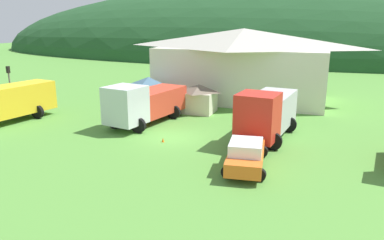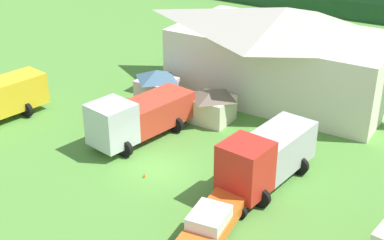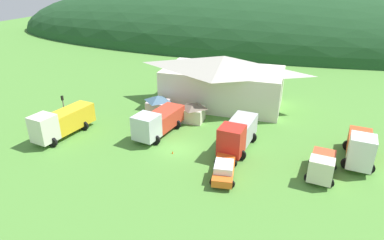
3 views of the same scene
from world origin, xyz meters
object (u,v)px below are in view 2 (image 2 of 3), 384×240
(play_shed_cream, at_px, (212,105))
(tow_truck_silver, at_px, (138,116))
(depot_building, at_px, (284,51))
(crane_truck_red, at_px, (266,156))
(play_shed_pink, at_px, (157,87))
(service_pickup_orange, at_px, (213,221))
(traffic_cone_near_pickup, at_px, (145,177))

(play_shed_cream, height_order, tow_truck_silver, tow_truck_silver)
(play_shed_cream, bearing_deg, tow_truck_silver, -118.88)
(depot_building, relative_size, tow_truck_silver, 2.20)
(crane_truck_red, bearing_deg, play_shed_cream, -123.12)
(crane_truck_red, bearing_deg, play_shed_pink, -109.59)
(play_shed_cream, distance_m, service_pickup_orange, 12.91)
(play_shed_cream, relative_size, play_shed_pink, 0.99)
(play_shed_pink, xyz_separation_m, tow_truck_silver, (2.14, -5.15, 0.21))
(depot_building, distance_m, tow_truck_silver, 13.05)
(depot_building, relative_size, crane_truck_red, 2.38)
(traffic_cone_near_pickup, bearing_deg, play_shed_pink, 121.21)
(crane_truck_red, relative_size, traffic_cone_near_pickup, 12.41)
(tow_truck_silver, distance_m, traffic_cone_near_pickup, 5.13)
(play_shed_cream, height_order, traffic_cone_near_pickup, play_shed_cream)
(tow_truck_silver, bearing_deg, traffic_cone_near_pickup, 51.60)
(depot_building, bearing_deg, traffic_cone_near_pickup, -96.58)
(crane_truck_red, bearing_deg, service_pickup_orange, 5.14)
(play_shed_cream, relative_size, traffic_cone_near_pickup, 4.76)
(tow_truck_silver, distance_m, crane_truck_red, 9.42)
(depot_building, distance_m, service_pickup_orange, 18.77)
(traffic_cone_near_pickup, bearing_deg, crane_truck_red, 26.33)
(tow_truck_silver, height_order, service_pickup_orange, tow_truck_silver)
(tow_truck_silver, distance_m, service_pickup_orange, 11.14)
(tow_truck_silver, relative_size, crane_truck_red, 1.08)
(tow_truck_silver, bearing_deg, play_shed_cream, 161.55)
(service_pickup_orange, bearing_deg, crane_truck_red, 171.03)
(traffic_cone_near_pickup, bearing_deg, tow_truck_silver, 131.16)
(crane_truck_red, distance_m, service_pickup_orange, 5.68)
(depot_building, xyz_separation_m, play_shed_cream, (-2.23, -6.92, -2.36))
(play_shed_pink, relative_size, service_pickup_orange, 0.53)
(tow_truck_silver, bearing_deg, service_pickup_orange, 66.74)
(play_shed_pink, relative_size, tow_truck_silver, 0.36)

